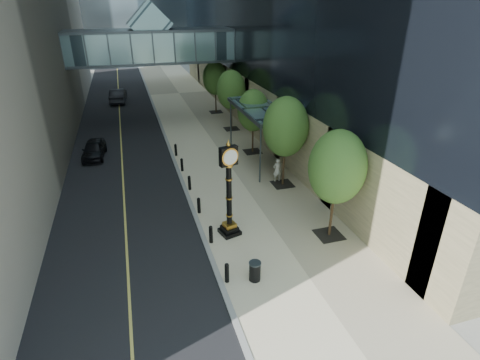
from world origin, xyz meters
The scene contains 13 objects.
ground centered at (0.00, 0.00, 0.00)m, with size 320.00×320.00×0.00m, color gray.
road centered at (-7.00, 40.00, 0.01)m, with size 8.00×180.00×0.02m, color black.
sidewalk centered at (1.00, 40.00, 0.03)m, with size 8.00×180.00×0.06m, color beige.
curb centered at (-3.00, 40.00, 0.04)m, with size 0.25×180.00×0.07m, color gray.
skywalk centered at (-3.00, 28.00, 7.71)m, with size 17.00×4.20×5.80m.
entrance_canopy centered at (3.48, 14.00, 4.19)m, with size 3.00×8.00×4.38m.
bollard_row centered at (-2.70, 9.00, 0.51)m, with size 0.20×16.20×0.90m.
street_trees centered at (3.60, 15.25, 3.96)m, with size 2.98×28.82×6.13m.
street_clock centered at (-1.54, 4.73, 2.35)m, with size 1.21×1.21×5.28m.
trash_bin centered at (-1.46, 0.76, 0.51)m, with size 0.52×0.52×0.90m, color black.
pedestrian centered at (3.41, 10.10, 0.92)m, with size 0.62×0.41×1.71m, color beige.
car_near centered at (-9.08, 18.68, 0.71)m, with size 1.62×4.03×1.37m, color black.
car_far centered at (-6.98, 37.34, 0.85)m, with size 1.75×5.02×1.65m, color black.
Camera 1 is at (-6.02, -11.91, 11.59)m, focal length 28.00 mm.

